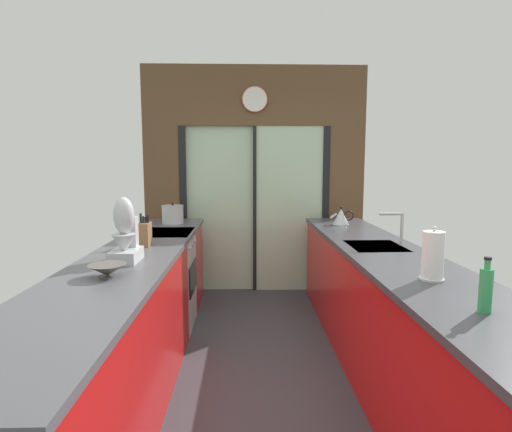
{
  "coord_description": "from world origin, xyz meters",
  "views": [
    {
      "loc": [
        -0.12,
        -2.51,
        1.54
      ],
      "look_at": [
        -0.03,
        0.88,
        1.11
      ],
      "focal_mm": 28.49,
      "sensor_mm": 36.0,
      "label": 1
    }
  ],
  "objects_px": {
    "stand_mixer": "(125,237)",
    "paper_towel_roll": "(433,256)",
    "mixing_bowl": "(107,270)",
    "kettle": "(341,216)",
    "knife_block": "(145,234)",
    "soap_bottle": "(486,289)",
    "oven_range": "(162,280)",
    "stock_pot": "(173,214)"
  },
  "relations": [
    {
      "from": "oven_range",
      "to": "stock_pot",
      "type": "relative_size",
      "value": 4.03
    },
    {
      "from": "paper_towel_roll",
      "to": "stand_mixer",
      "type": "bearing_deg",
      "value": 165.0
    },
    {
      "from": "knife_block",
      "to": "soap_bottle",
      "type": "height_order",
      "value": "knife_block"
    },
    {
      "from": "oven_range",
      "to": "kettle",
      "type": "xyz_separation_m",
      "value": [
        1.8,
        0.44,
        0.55
      ]
    },
    {
      "from": "mixing_bowl",
      "to": "kettle",
      "type": "distance_m",
      "value": 2.66
    },
    {
      "from": "oven_range",
      "to": "mixing_bowl",
      "type": "xyz_separation_m",
      "value": [
        0.02,
        -1.53,
        0.5
      ]
    },
    {
      "from": "oven_range",
      "to": "knife_block",
      "type": "relative_size",
      "value": 3.62
    },
    {
      "from": "mixing_bowl",
      "to": "soap_bottle",
      "type": "bearing_deg",
      "value": -18.68
    },
    {
      "from": "mixing_bowl",
      "to": "stock_pot",
      "type": "bearing_deg",
      "value": 90.0
    },
    {
      "from": "stock_pot",
      "to": "stand_mixer",
      "type": "bearing_deg",
      "value": -90.0
    },
    {
      "from": "mixing_bowl",
      "to": "paper_towel_roll",
      "type": "xyz_separation_m",
      "value": [
        1.78,
        -0.12,
        0.09
      ]
    },
    {
      "from": "stand_mixer",
      "to": "knife_block",
      "type": "bearing_deg",
      "value": 90.01
    },
    {
      "from": "oven_range",
      "to": "stand_mixer",
      "type": "bearing_deg",
      "value": -89.1
    },
    {
      "from": "oven_range",
      "to": "kettle",
      "type": "bearing_deg",
      "value": 13.84
    },
    {
      "from": "stock_pot",
      "to": "paper_towel_roll",
      "type": "bearing_deg",
      "value": -51.13
    },
    {
      "from": "oven_range",
      "to": "soap_bottle",
      "type": "distance_m",
      "value": 2.85
    },
    {
      "from": "knife_block",
      "to": "paper_towel_roll",
      "type": "distance_m",
      "value": 2.03
    },
    {
      "from": "mixing_bowl",
      "to": "knife_block",
      "type": "xyz_separation_m",
      "value": [
        -0.0,
        0.87,
        0.06
      ]
    },
    {
      "from": "mixing_bowl",
      "to": "soap_bottle",
      "type": "xyz_separation_m",
      "value": [
        1.78,
        -0.6,
        0.06
      ]
    },
    {
      "from": "stock_pot",
      "to": "mixing_bowl",
      "type": "bearing_deg",
      "value": -90.0
    },
    {
      "from": "oven_range",
      "to": "paper_towel_roll",
      "type": "height_order",
      "value": "paper_towel_roll"
    },
    {
      "from": "kettle",
      "to": "oven_range",
      "type": "bearing_deg",
      "value": -166.16
    },
    {
      "from": "oven_range",
      "to": "knife_block",
      "type": "distance_m",
      "value": 0.87
    },
    {
      "from": "mixing_bowl",
      "to": "knife_block",
      "type": "relative_size",
      "value": 0.83
    },
    {
      "from": "stand_mixer",
      "to": "soap_bottle",
      "type": "xyz_separation_m",
      "value": [
        1.78,
        -0.96,
        -0.06
      ]
    },
    {
      "from": "oven_range",
      "to": "mixing_bowl",
      "type": "bearing_deg",
      "value": -89.31
    },
    {
      "from": "stand_mixer",
      "to": "paper_towel_roll",
      "type": "relative_size",
      "value": 1.42
    },
    {
      "from": "oven_range",
      "to": "stand_mixer",
      "type": "xyz_separation_m",
      "value": [
        0.02,
        -1.17,
        0.63
      ]
    },
    {
      "from": "stock_pot",
      "to": "knife_block",
      "type": "bearing_deg",
      "value": -90.0
    },
    {
      "from": "kettle",
      "to": "soap_bottle",
      "type": "bearing_deg",
      "value": -90.04
    },
    {
      "from": "oven_range",
      "to": "paper_towel_roll",
      "type": "relative_size",
      "value": 3.1
    },
    {
      "from": "stock_pot",
      "to": "kettle",
      "type": "bearing_deg",
      "value": -3.8
    },
    {
      "from": "knife_block",
      "to": "soap_bottle",
      "type": "xyz_separation_m",
      "value": [
        1.78,
        -1.47,
        0.01
      ]
    },
    {
      "from": "oven_range",
      "to": "soap_bottle",
      "type": "xyz_separation_m",
      "value": [
        1.8,
        -2.13,
        0.57
      ]
    },
    {
      "from": "knife_block",
      "to": "paper_towel_roll",
      "type": "relative_size",
      "value": 0.86
    },
    {
      "from": "stock_pot",
      "to": "soap_bottle",
      "type": "height_order",
      "value": "soap_bottle"
    },
    {
      "from": "knife_block",
      "to": "soap_bottle",
      "type": "distance_m",
      "value": 2.31
    },
    {
      "from": "knife_block",
      "to": "stock_pot",
      "type": "bearing_deg",
      "value": 90.0
    },
    {
      "from": "knife_block",
      "to": "soap_bottle",
      "type": "relative_size",
      "value": 1.06
    },
    {
      "from": "knife_block",
      "to": "kettle",
      "type": "distance_m",
      "value": 2.1
    },
    {
      "from": "mixing_bowl",
      "to": "knife_block",
      "type": "bearing_deg",
      "value": 90.0
    },
    {
      "from": "soap_bottle",
      "to": "knife_block",
      "type": "bearing_deg",
      "value": 140.48
    }
  ]
}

